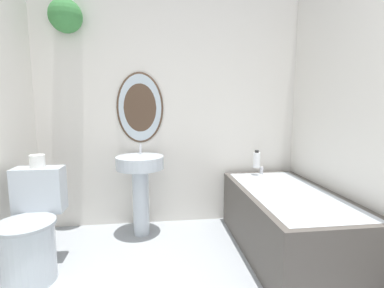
{
  "coord_description": "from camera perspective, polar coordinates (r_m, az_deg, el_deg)",
  "views": [
    {
      "loc": [
        -0.15,
        -0.3,
        1.24
      ],
      "look_at": [
        0.09,
        1.61,
        0.98
      ],
      "focal_mm": 26.0,
      "sensor_mm": 36.0,
      "label": 1
    }
  ],
  "objects": [
    {
      "name": "toilet",
      "position": [
        2.42,
        -30.14,
        -15.64
      ],
      "size": [
        0.4,
        0.55,
        0.77
      ],
      "color": "silver",
      "rests_on": "ground_plane"
    },
    {
      "name": "wall_back",
      "position": [
        2.91,
        -5.7,
        8.02
      ],
      "size": [
        2.78,
        0.3,
        2.4
      ],
      "color": "silver",
      "rests_on": "ground_plane"
    },
    {
      "name": "pedestal_sink",
      "position": [
        2.72,
        -10.55,
        -6.92
      ],
      "size": [
        0.45,
        0.45,
        0.87
      ],
      "color": "silver",
      "rests_on": "ground_plane"
    },
    {
      "name": "toilet_paper_roll",
      "position": [
        2.46,
        -29.16,
        -3.1
      ],
      "size": [
        0.11,
        0.11,
        0.1
      ],
      "color": "white",
      "rests_on": "toilet"
    },
    {
      "name": "bathtub",
      "position": [
        2.57,
        18.95,
        -14.65
      ],
      "size": [
        0.75,
        1.43,
        0.61
      ],
      "color": "#4C4742",
      "rests_on": "ground_plane"
    },
    {
      "name": "shampoo_bottle",
      "position": [
        2.94,
        13.11,
        -3.16
      ],
      "size": [
        0.07,
        0.07,
        0.18
      ],
      "color": "white",
      "rests_on": "bathtub"
    }
  ]
}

